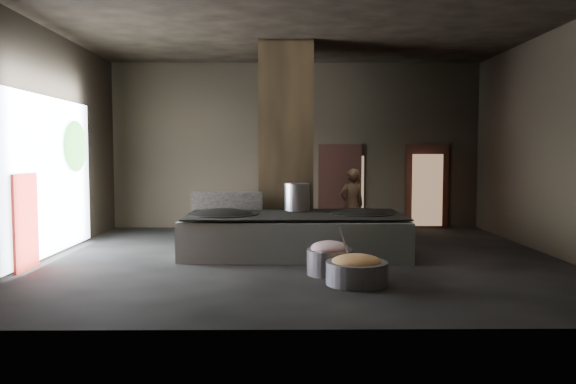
{
  "coord_description": "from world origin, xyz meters",
  "views": [
    {
      "loc": [
        -0.38,
        -10.9,
        2.06
      ],
      "look_at": [
        -0.26,
        0.63,
        1.25
      ],
      "focal_mm": 35.0,
      "sensor_mm": 36.0,
      "label": 1
    }
  ],
  "objects_px": {
    "hearth_platform": "(295,236)",
    "veg_basin": "(357,273)",
    "stock_pot": "(297,197)",
    "meat_basin": "(330,262)",
    "wok_right": "(362,217)",
    "wok_left": "(223,218)",
    "cook": "(352,205)"
  },
  "relations": [
    {
      "from": "hearth_platform",
      "to": "wok_right",
      "type": "distance_m",
      "value": 1.4
    },
    {
      "from": "hearth_platform",
      "to": "wok_right",
      "type": "height_order",
      "value": "wok_right"
    },
    {
      "from": "meat_basin",
      "to": "cook",
      "type": "bearing_deg",
      "value": 77.03
    },
    {
      "from": "hearth_platform",
      "to": "wok_left",
      "type": "distance_m",
      "value": 1.5
    },
    {
      "from": "wok_right",
      "to": "meat_basin",
      "type": "height_order",
      "value": "wok_right"
    },
    {
      "from": "wok_left",
      "to": "meat_basin",
      "type": "xyz_separation_m",
      "value": [
        1.99,
        -1.82,
        -0.54
      ]
    },
    {
      "from": "stock_pot",
      "to": "meat_basin",
      "type": "distance_m",
      "value": 2.63
    },
    {
      "from": "hearth_platform",
      "to": "stock_pot",
      "type": "bearing_deg",
      "value": 87.19
    },
    {
      "from": "wok_left",
      "to": "wok_right",
      "type": "xyz_separation_m",
      "value": [
        2.8,
        0.1,
        0.0
      ]
    },
    {
      "from": "hearth_platform",
      "to": "stock_pot",
      "type": "distance_m",
      "value": 0.93
    },
    {
      "from": "wok_left",
      "to": "cook",
      "type": "height_order",
      "value": "cook"
    },
    {
      "from": "wok_right",
      "to": "cook",
      "type": "height_order",
      "value": "cook"
    },
    {
      "from": "wok_right",
      "to": "wok_left",
      "type": "bearing_deg",
      "value": -177.95
    },
    {
      "from": "hearth_platform",
      "to": "wok_left",
      "type": "xyz_separation_m",
      "value": [
        -1.45,
        -0.05,
        0.37
      ]
    },
    {
      "from": "hearth_platform",
      "to": "stock_pot",
      "type": "height_order",
      "value": "stock_pot"
    },
    {
      "from": "hearth_platform",
      "to": "stock_pot",
      "type": "relative_size",
      "value": 7.67
    },
    {
      "from": "cook",
      "to": "meat_basin",
      "type": "distance_m",
      "value": 3.64
    },
    {
      "from": "hearth_platform",
      "to": "wok_left",
      "type": "relative_size",
      "value": 3.17
    },
    {
      "from": "wok_right",
      "to": "stock_pot",
      "type": "xyz_separation_m",
      "value": [
        -1.3,
        0.5,
        0.38
      ]
    },
    {
      "from": "wok_left",
      "to": "wok_right",
      "type": "bearing_deg",
      "value": 2.05
    },
    {
      "from": "wok_left",
      "to": "hearth_platform",
      "type": "bearing_deg",
      "value": 1.97
    },
    {
      "from": "cook",
      "to": "veg_basin",
      "type": "relative_size",
      "value": 1.76
    },
    {
      "from": "hearth_platform",
      "to": "stock_pot",
      "type": "xyz_separation_m",
      "value": [
        0.05,
        0.55,
        0.75
      ]
    },
    {
      "from": "wok_right",
      "to": "cook",
      "type": "bearing_deg",
      "value": 90.28
    },
    {
      "from": "meat_basin",
      "to": "stock_pot",
      "type": "bearing_deg",
      "value": 101.44
    },
    {
      "from": "wok_left",
      "to": "meat_basin",
      "type": "bearing_deg",
      "value": -42.41
    },
    {
      "from": "wok_left",
      "to": "veg_basin",
      "type": "xyz_separation_m",
      "value": [
        2.35,
        -2.53,
        -0.57
      ]
    },
    {
      "from": "wok_right",
      "to": "veg_basin",
      "type": "relative_size",
      "value": 1.34
    },
    {
      "from": "hearth_platform",
      "to": "wok_right",
      "type": "relative_size",
      "value": 3.41
    },
    {
      "from": "hearth_platform",
      "to": "veg_basin",
      "type": "bearing_deg",
      "value": -68.28
    },
    {
      "from": "hearth_platform",
      "to": "cook",
      "type": "height_order",
      "value": "cook"
    },
    {
      "from": "hearth_platform",
      "to": "meat_basin",
      "type": "xyz_separation_m",
      "value": [
        0.54,
        -1.87,
        -0.17
      ]
    }
  ]
}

